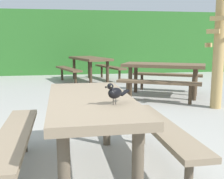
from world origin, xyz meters
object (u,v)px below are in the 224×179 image
(bird_grackle, at_px, (114,92))
(picnic_table_mid_right, at_px, (163,72))
(picnic_table_mid_left, at_px, (90,63))
(picnic_table_foreground, at_px, (91,116))

(bird_grackle, bearing_deg, picnic_table_mid_right, 64.70)
(bird_grackle, relative_size, picnic_table_mid_left, 0.11)
(picnic_table_foreground, distance_m, picnic_table_mid_right, 4.06)
(picnic_table_foreground, distance_m, bird_grackle, 0.48)
(picnic_table_mid_left, height_order, picnic_table_mid_right, same)
(picnic_table_mid_right, bearing_deg, picnic_table_mid_left, 117.85)
(bird_grackle, distance_m, picnic_table_mid_right, 4.30)
(picnic_table_foreground, xyz_separation_m, picnic_table_mid_left, (0.58, 6.21, 0.00))
(picnic_table_foreground, xyz_separation_m, bird_grackle, (0.16, -0.35, 0.29))
(bird_grackle, relative_size, picnic_table_mid_right, 0.10)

